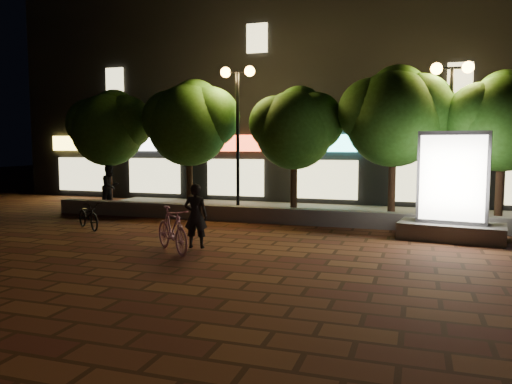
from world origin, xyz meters
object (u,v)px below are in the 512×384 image
at_px(tree_right, 396,113).
at_px(tree_left, 191,120).
at_px(scooter_pink, 172,230).
at_px(rider, 196,216).
at_px(scooter_parked, 88,215).
at_px(tree_mid, 296,125).
at_px(pedestrian, 110,186).
at_px(tree_far_right, 504,117).
at_px(street_lamp_left, 238,102).
at_px(tree_far_left, 110,125).
at_px(street_lamp_right, 451,101).
at_px(ad_kiosk, 453,196).

bearing_deg(tree_right, tree_left, -180.00).
xyz_separation_m(scooter_pink, rider, (0.31, 0.65, 0.26)).
height_order(tree_right, scooter_parked, tree_right).
bearing_deg(tree_mid, pedestrian, -178.15).
height_order(tree_right, rider, tree_right).
height_order(tree_far_right, scooter_parked, tree_far_right).
bearing_deg(street_lamp_left, tree_mid, 7.31).
xyz_separation_m(tree_left, street_lamp_left, (1.95, -0.26, 0.58)).
height_order(tree_left, tree_far_right, tree_left).
bearing_deg(tree_far_left, tree_left, 0.00).
distance_m(tree_mid, street_lamp_right, 5.00).
distance_m(tree_far_right, pedestrian, 14.11).
bearing_deg(ad_kiosk, tree_far_left, 167.90).
xyz_separation_m(tree_far_left, tree_left, (3.50, 0.00, 0.15)).
bearing_deg(tree_right, scooter_parked, -153.57).
height_order(tree_far_left, rider, tree_far_left).
bearing_deg(tree_mid, street_lamp_right, -3.04).
bearing_deg(tree_left, pedestrian, -175.97).
height_order(tree_left, ad_kiosk, tree_left).
relative_size(tree_far_left, pedestrian, 2.75).
bearing_deg(street_lamp_right, ad_kiosk, -90.09).
relative_size(tree_far_right, pedestrian, 2.82).
bearing_deg(rider, tree_right, -138.28).
bearing_deg(tree_right, ad_kiosk, -58.42).
height_order(tree_mid, rider, tree_mid).
relative_size(tree_right, scooter_pink, 2.81).
xyz_separation_m(tree_far_right, street_lamp_right, (-1.55, -0.26, 0.53)).
bearing_deg(street_lamp_left, pedestrian, 179.74).
bearing_deg(scooter_pink, ad_kiosk, -18.56).
bearing_deg(rider, tree_far_left, -53.01).
bearing_deg(tree_far_left, scooter_pink, -46.72).
relative_size(ad_kiosk, scooter_pink, 1.61).
xyz_separation_m(tree_right, street_lamp_left, (-5.36, -0.26, 0.46)).
height_order(tree_far_left, scooter_parked, tree_far_left).
xyz_separation_m(tree_mid, rider, (-1.13, -5.78, -2.42)).
bearing_deg(tree_far_right, tree_far_left, -180.00).
height_order(tree_far_left, tree_right, tree_right).
bearing_deg(ad_kiosk, scooter_parked, -170.94).
distance_m(street_lamp_right, ad_kiosk, 3.63).
xyz_separation_m(scooter_parked, pedestrian, (-2.02, 4.07, 0.50)).
distance_m(ad_kiosk, rider, 6.83).
xyz_separation_m(tree_far_left, tree_right, (10.80, 0.00, 0.27)).
bearing_deg(street_lamp_left, tree_left, 172.30).
relative_size(tree_far_right, rider, 2.98).
bearing_deg(street_lamp_left, tree_far_right, 1.76).
height_order(tree_right, tree_far_right, tree_right).
distance_m(tree_far_left, rider, 8.96).
relative_size(tree_far_right, street_lamp_right, 0.96).
height_order(scooter_parked, pedestrian, pedestrian).
relative_size(tree_mid, street_lamp_left, 0.87).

